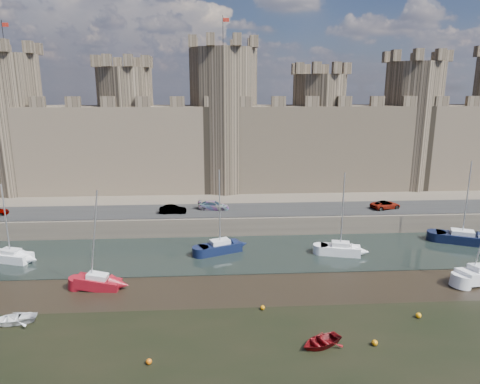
% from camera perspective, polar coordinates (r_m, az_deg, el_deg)
% --- Properties ---
extents(water_channel, '(160.00, 12.00, 0.08)m').
position_cam_1_polar(water_channel, '(51.71, -3.63, -8.24)').
color(water_channel, black).
rests_on(water_channel, ground).
extents(quay, '(160.00, 60.00, 2.50)m').
position_cam_1_polar(quay, '(85.90, -3.63, 1.52)').
color(quay, '#4C443A').
rests_on(quay, ground).
extents(road, '(160.00, 7.00, 0.10)m').
position_cam_1_polar(road, '(60.36, -3.66, -2.48)').
color(road, black).
rests_on(road, quay).
extents(castle, '(108.50, 11.00, 29.00)m').
position_cam_1_polar(castle, '(72.39, -4.27, 7.59)').
color(castle, '#42382B').
rests_on(castle, quay).
extents(car_1, '(3.69, 1.34, 1.21)m').
position_cam_1_polar(car_1, '(59.44, -8.95, -2.32)').
color(car_1, gray).
rests_on(car_1, quay).
extents(car_2, '(4.53, 2.37, 1.25)m').
position_cam_1_polar(car_2, '(60.72, -3.54, -1.81)').
color(car_2, gray).
rests_on(car_2, quay).
extents(car_3, '(4.74, 3.21, 1.21)m').
position_cam_1_polar(car_3, '(64.47, 18.83, -1.64)').
color(car_3, gray).
rests_on(car_3, quay).
extents(sailboat_0, '(5.18, 3.26, 9.04)m').
position_cam_1_polar(sailboat_0, '(55.80, -28.26, -7.49)').
color(sailboat_0, white).
rests_on(sailboat_0, ground).
extents(sailboat_1, '(5.41, 3.77, 10.11)m').
position_cam_1_polar(sailboat_1, '(51.78, -2.67, -7.30)').
color(sailboat_1, black).
rests_on(sailboat_1, ground).
extents(sailboat_2, '(4.90, 2.85, 9.93)m').
position_cam_1_polar(sailboat_2, '(52.46, 13.23, -7.38)').
color(sailboat_2, white).
rests_on(sailboat_2, ground).
extents(sailboat_3, '(6.45, 4.62, 10.55)m').
position_cam_1_polar(sailboat_3, '(61.69, 27.47, -5.38)').
color(sailboat_3, black).
rests_on(sailboat_3, ground).
extents(sailboat_4, '(4.47, 2.16, 10.06)m').
position_cam_1_polar(sailboat_4, '(45.30, -18.40, -11.29)').
color(sailboat_4, maroon).
rests_on(sailboat_4, ground).
extents(sailboat_5, '(5.70, 3.79, 11.46)m').
position_cam_1_polar(sailboat_5, '(50.74, 29.32, -9.58)').
color(sailboat_5, silver).
rests_on(sailboat_5, ground).
extents(dinghy_4, '(4.13, 3.68, 0.71)m').
position_cam_1_polar(dinghy_4, '(35.39, 10.74, -19.01)').
color(dinghy_4, '#670B0F').
rests_on(dinghy_4, ground).
extents(dinghy_6, '(4.18, 3.36, 0.77)m').
position_cam_1_polar(dinghy_6, '(42.18, -28.04, -14.74)').
color(dinghy_6, white).
rests_on(dinghy_6, ground).
extents(buoy_0, '(0.44, 0.44, 0.44)m').
position_cam_1_polar(buoy_0, '(33.68, -12.05, -21.24)').
color(buoy_0, '#CB5909').
rests_on(buoy_0, ground).
extents(buoy_1, '(0.42, 0.42, 0.42)m').
position_cam_1_polar(buoy_1, '(39.67, 3.03, -15.15)').
color(buoy_1, '#CA7809').
rests_on(buoy_1, ground).
extents(buoy_3, '(0.48, 0.48, 0.48)m').
position_cam_1_polar(buoy_3, '(41.38, 22.70, -14.94)').
color(buoy_3, orange).
rests_on(buoy_3, ground).
extents(buoy_5, '(0.47, 0.47, 0.47)m').
position_cam_1_polar(buoy_5, '(36.44, 17.52, -18.63)').
color(buoy_5, '#C67508').
rests_on(buoy_5, ground).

